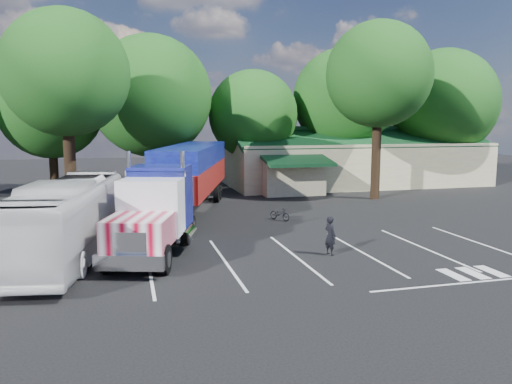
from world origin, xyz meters
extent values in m
plane|color=black|center=(0.00, 0.00, 0.00)|extent=(120.00, 120.00, 0.00)
cube|color=beige|center=(14.00, 18.00, 2.00)|extent=(24.00, 11.00, 4.00)
cube|color=#113E1F|center=(14.00, 15.60, 4.50)|extent=(24.20, 6.25, 2.10)
cube|color=#113E1F|center=(14.00, 20.40, 4.50)|extent=(24.20, 6.25, 2.10)
cube|color=beige|center=(6.00, 12.30, 1.40)|extent=(5.00, 2.50, 2.80)
cube|color=#113E1F|center=(6.00, 11.00, 2.90)|extent=(5.40, 3.19, 0.80)
cylinder|color=black|center=(-13.00, 17.80, 2.00)|extent=(0.70, 0.70, 4.00)
sphere|color=#154A16|center=(-13.00, 17.80, 7.15)|extent=(8.40, 8.40, 8.40)
cylinder|color=black|center=(-5.00, 16.20, 2.15)|extent=(0.70, 0.70, 4.30)
sphere|color=#154A16|center=(-5.00, 16.20, 8.05)|extent=(10.00, 10.00, 10.00)
cylinder|color=black|center=(4.00, 17.50, 1.80)|extent=(0.70, 0.70, 3.60)
sphere|color=#154A16|center=(4.00, 17.50, 6.60)|extent=(8.00, 8.00, 8.00)
cylinder|color=black|center=(13.00, 18.00, 2.25)|extent=(0.70, 0.70, 4.50)
sphere|color=#154A16|center=(13.00, 18.00, 8.10)|extent=(9.60, 9.60, 9.60)
cylinder|color=black|center=(23.00, 16.80, 1.95)|extent=(0.70, 0.70, 3.90)
sphere|color=#154A16|center=(23.00, 16.80, 7.80)|extent=(10.40, 10.40, 10.40)
cylinder|color=black|center=(-10.50, 6.00, 3.00)|extent=(0.70, 0.70, 6.00)
sphere|color=#154A16|center=(-10.50, 6.00, 8.85)|extent=(7.60, 7.60, 7.60)
cylinder|color=black|center=(11.50, 8.50, 3.25)|extent=(0.70, 0.70, 6.50)
sphere|color=#154A16|center=(11.50, 8.50, 9.50)|extent=(8.00, 8.00, 8.00)
cube|color=black|center=(-6.03, -3.70, 0.81)|extent=(3.22, 7.53, 0.27)
cube|color=white|center=(-7.20, -7.57, 0.70)|extent=(2.65, 1.04, 0.59)
cube|color=white|center=(-7.14, -7.36, 1.35)|extent=(1.27, 0.50, 0.97)
cube|color=silver|center=(-6.78, -6.17, 1.56)|extent=(3.12, 3.19, 1.24)
cube|color=silver|center=(-6.15, -4.11, 2.21)|extent=(3.08, 2.43, 2.48)
cube|color=black|center=(-6.36, -4.78, 2.75)|extent=(2.40, 0.80, 1.08)
cube|color=white|center=(-5.89, -3.24, 3.61)|extent=(2.71, 0.91, 0.27)
cube|color=#0E0D61|center=(-5.59, -2.26, 2.42)|extent=(3.20, 2.84, 2.91)
cylinder|color=white|center=(-7.06, -2.83, 2.80)|extent=(0.24, 0.24, 3.66)
cylinder|color=white|center=(-4.69, -3.54, 2.80)|extent=(0.24, 0.24, 3.66)
cylinder|color=white|center=(-7.39, -3.18, 0.81)|extent=(1.18, 1.86, 0.71)
cylinder|color=white|center=(-4.61, -4.02, 0.81)|extent=(1.18, 1.86, 0.71)
cube|color=silver|center=(-2.88, 6.71, 2.32)|extent=(6.68, 14.01, 1.62)
cube|color=#0B095D|center=(-2.88, 6.71, 3.77)|extent=(6.68, 14.01, 1.29)
cube|color=black|center=(-1.57, 11.04, 0.92)|extent=(2.33, 3.98, 0.38)
cube|color=black|center=(-5.28, 1.36, 0.75)|extent=(0.16, 0.16, 1.51)
cube|color=black|center=(-3.84, 0.93, 0.75)|extent=(0.16, 0.16, 1.51)
cube|color=white|center=(-0.85, 13.41, 0.48)|extent=(2.51, 0.87, 0.13)
cylinder|color=black|center=(-8.02, -6.36, 0.59)|extent=(0.70, 1.24, 1.18)
cylinder|color=black|center=(-5.85, -7.02, 0.59)|extent=(0.70, 1.24, 1.18)
cylinder|color=black|center=(-6.58, -1.62, 0.59)|extent=(0.70, 1.24, 1.18)
cylinder|color=black|center=(-4.42, -2.28, 0.59)|extent=(0.70, 1.24, 1.18)
cylinder|color=black|center=(-6.24, -0.49, 0.59)|extent=(0.70, 1.24, 1.18)
cylinder|color=black|center=(-4.07, -1.14, 0.59)|extent=(0.70, 1.24, 1.18)
cylinder|color=black|center=(-2.90, 10.54, 0.59)|extent=(0.70, 1.24, 1.18)
cylinder|color=black|center=(-0.73, 9.89, 0.59)|extent=(0.70, 1.24, 1.18)
cylinder|color=black|center=(-2.52, 11.78, 0.59)|extent=(0.70, 1.24, 1.18)
cylinder|color=black|center=(-0.36, 11.12, 0.59)|extent=(0.70, 1.24, 1.18)
imported|color=black|center=(1.60, -6.00, 0.88)|extent=(0.62, 0.75, 1.77)
imported|color=black|center=(1.80, 2.23, 0.40)|extent=(1.24, 1.59, 0.81)
imported|color=silver|center=(-9.76, -3.37, 1.71)|extent=(4.75, 12.59, 3.42)
imported|color=#979A9E|center=(5.00, 14.00, 0.67)|extent=(4.27, 3.16, 1.34)
camera|label=1|loc=(-7.16, -26.35, 5.95)|focal=35.00mm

